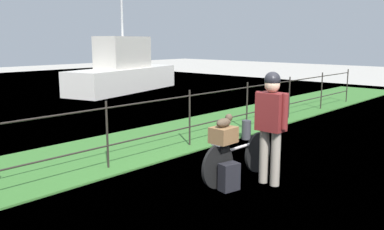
# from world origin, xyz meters

# --- Properties ---
(ground_plane) EXTENTS (60.00, 60.00, 0.00)m
(ground_plane) POSITION_xyz_m (0.00, 0.00, 0.00)
(ground_plane) COLOR #B2ADA3
(grass_strip) EXTENTS (27.00, 2.40, 0.03)m
(grass_strip) POSITION_xyz_m (0.00, 3.15, 0.01)
(grass_strip) COLOR #38702D
(grass_strip) RESTS_ON ground
(iron_fence) EXTENTS (18.04, 0.04, 1.15)m
(iron_fence) POSITION_xyz_m (0.00, 2.32, 0.67)
(iron_fence) COLOR #28231E
(iron_fence) RESTS_ON ground
(bicycle_main) EXTENTS (1.68, 0.17, 0.66)m
(bicycle_main) POSITION_xyz_m (0.05, 0.42, 0.35)
(bicycle_main) COLOR black
(bicycle_main) RESTS_ON ground
(wooden_crate) EXTENTS (0.36, 0.30, 0.23)m
(wooden_crate) POSITION_xyz_m (-0.33, 0.43, 0.77)
(wooden_crate) COLOR brown
(wooden_crate) RESTS_ON bicycle_main
(terrier_dog) EXTENTS (0.32, 0.14, 0.18)m
(terrier_dog) POSITION_xyz_m (-0.30, 0.43, 0.97)
(terrier_dog) COLOR #4C3D2D
(terrier_dog) RESTS_ON wooden_crate
(cyclist_person) EXTENTS (0.27, 0.54, 1.68)m
(cyclist_person) POSITION_xyz_m (0.21, -0.03, 1.00)
(cyclist_person) COLOR gray
(cyclist_person) RESTS_ON ground
(backpack_on_paving) EXTENTS (0.31, 0.24, 0.40)m
(backpack_on_paving) POSITION_xyz_m (-0.40, 0.25, 0.20)
(backpack_on_paving) COLOR black
(backpack_on_paving) RESTS_ON ground
(mooring_bollard) EXTENTS (0.20, 0.20, 0.42)m
(mooring_bollard) POSITION_xyz_m (2.27, 1.82, 0.21)
(mooring_bollard) COLOR #38383D
(mooring_bollard) RESTS_ON ground
(moored_boat_near) EXTENTS (5.90, 3.10, 3.88)m
(moored_boat_near) POSITION_xyz_m (5.79, 10.55, 0.82)
(moored_boat_near) COLOR silver
(moored_boat_near) RESTS_ON ground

